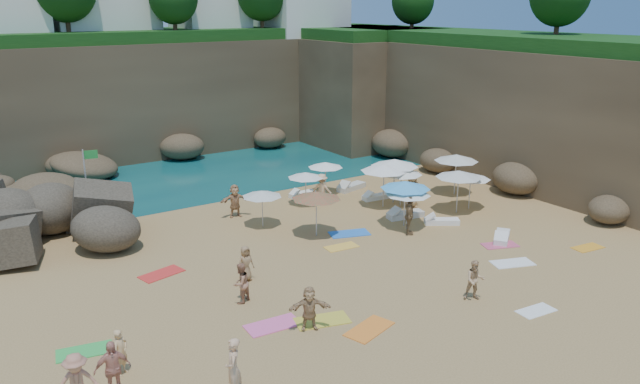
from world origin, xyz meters
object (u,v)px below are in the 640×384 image
parasol_1 (384,168)px  parasol_0 (306,175)px  person_stand_3 (409,216)px  person_stand_5 (235,201)px  rock_outcrop (60,240)px  parasol_2 (325,165)px  lounger_0 (376,197)px  person_stand_1 (241,283)px  person_stand_2 (322,189)px  person_stand_4 (412,190)px  flag_pole (88,176)px  person_stand_0 (121,352)px  person_stand_6 (233,368)px

parasol_1 → parasol_0: bearing=142.5°
person_stand_3 → person_stand_5: (-5.77, 6.92, -0.07)m
rock_outcrop → parasol_2: parasol_2 is taller
parasol_0 → person_stand_5: parasol_0 is taller
rock_outcrop → lounger_0: (16.31, -3.25, 0.13)m
rock_outcrop → person_stand_1: person_stand_1 is taller
person_stand_2 → person_stand_3: person_stand_3 is taller
parasol_0 → person_stand_5: 4.19m
person_stand_4 → person_stand_5: person_stand_4 is taller
flag_pole → parasol_0: size_ratio=1.91×
lounger_0 → person_stand_5: bearing=173.1°
parasol_2 → parasol_1: bearing=-70.7°
rock_outcrop → parasol_2: (14.48, -0.81, 1.74)m
person_stand_0 → person_stand_2: (14.08, 10.30, 0.14)m
rock_outcrop → person_stand_5: 8.53m
person_stand_1 → person_stand_5: 9.78m
person_stand_6 → parasol_2: bearing=163.7°
rock_outcrop → person_stand_4: person_stand_4 is taller
parasol_2 → person_stand_6: (-13.08, -14.72, -0.83)m
parasol_0 → parasol_1: 4.24m
lounger_0 → person_stand_0: 19.59m
lounger_0 → person_stand_4: person_stand_4 is taller
person_stand_5 → person_stand_4: bearing=-12.4°
person_stand_5 → person_stand_6: size_ratio=0.95×
lounger_0 → person_stand_5: size_ratio=0.95×
person_stand_3 → person_stand_4: size_ratio=0.97×
rock_outcrop → person_stand_4: bearing=-17.5°
person_stand_6 → person_stand_0: bearing=-116.5°
person_stand_2 → person_stand_4: size_ratio=0.90×
parasol_1 → lounger_0: (0.54, 1.25, -2.06)m
person_stand_1 → person_stand_6: (-2.80, -5.10, 0.14)m
parasol_1 → lounger_0: 2.46m
lounger_0 → person_stand_4: 2.40m
parasol_1 → person_stand_3: bearing=-112.7°
flag_pole → person_stand_3: 16.00m
flag_pole → parasol_2: 12.79m
parasol_2 → person_stand_4: (2.56, -4.57, -0.78)m
person_stand_0 → person_stand_4: (17.91, 7.26, 0.24)m
parasol_2 → person_stand_2: bearing=-129.6°
rock_outcrop → parasol_0: parasol_0 is taller
person_stand_2 → parasol_1: bearing=-170.0°
rock_outcrop → lounger_0: rock_outcrop is taller
rock_outcrop → person_stand_2: (13.21, -2.35, 0.87)m
parasol_0 → person_stand_2: (0.78, -0.41, -0.84)m
person_stand_2 → person_stand_4: person_stand_4 is taller
rock_outcrop → person_stand_0: size_ratio=5.29×
person_stand_1 → rock_outcrop: bearing=-93.3°
flag_pole → person_stand_2: flag_pole is taller
parasol_1 → parasol_2: bearing=109.3°
lounger_0 → person_stand_5: person_stand_5 is taller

